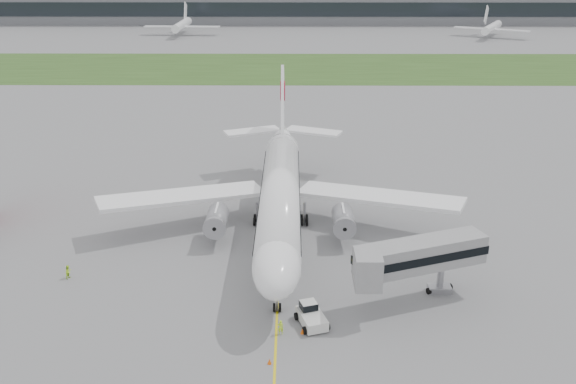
{
  "coord_description": "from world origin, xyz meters",
  "views": [
    {
      "loc": [
        1.52,
        -72.45,
        36.12
      ],
      "look_at": [
        1.02,
        2.0,
        6.61
      ],
      "focal_mm": 40.0,
      "sensor_mm": 36.0,
      "label": 1
    }
  ],
  "objects_px": {
    "jet_bridge": "(414,257)",
    "pushback_tug": "(311,315)",
    "airliner": "(280,191)",
    "ground_crew_near": "(281,327)"
  },
  "relations": [
    {
      "from": "pushback_tug",
      "to": "airliner",
      "type": "bearing_deg",
      "value": 81.02
    },
    {
      "from": "airliner",
      "to": "pushback_tug",
      "type": "distance_m",
      "value": 22.86
    },
    {
      "from": "ground_crew_near",
      "to": "airliner",
      "type": "bearing_deg",
      "value": -91.15
    },
    {
      "from": "jet_bridge",
      "to": "pushback_tug",
      "type": "bearing_deg",
      "value": -179.29
    },
    {
      "from": "airliner",
      "to": "jet_bridge",
      "type": "relative_size",
      "value": 3.63
    },
    {
      "from": "airliner",
      "to": "ground_crew_near",
      "type": "distance_m",
      "value": 24.53
    },
    {
      "from": "airliner",
      "to": "pushback_tug",
      "type": "height_order",
      "value": "airliner"
    },
    {
      "from": "airliner",
      "to": "jet_bridge",
      "type": "distance_m",
      "value": 22.82
    },
    {
      "from": "airliner",
      "to": "pushback_tug",
      "type": "relative_size",
      "value": 12.15
    },
    {
      "from": "jet_bridge",
      "to": "ground_crew_near",
      "type": "distance_m",
      "value": 15.71
    }
  ]
}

